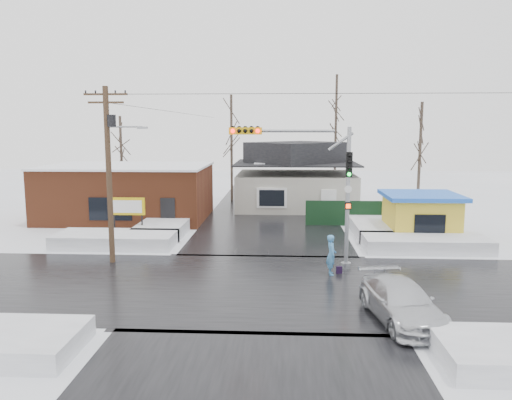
{
  "coord_description": "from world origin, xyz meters",
  "views": [
    {
      "loc": [
        0.77,
        -21.31,
        6.98
      ],
      "look_at": [
        -0.63,
        5.86,
        3.0
      ],
      "focal_mm": 35.0,
      "sensor_mm": 36.0,
      "label": 1
    }
  ],
  "objects_px": {
    "kiosk": "(420,216)",
    "pedestrian": "(331,255)",
    "traffic_signal": "(316,178)",
    "utility_pole": "(110,164)",
    "car": "(401,302)",
    "marquee_sign": "(128,208)"
  },
  "relations": [
    {
      "from": "pedestrian",
      "to": "car",
      "type": "distance_m",
      "value": 5.99
    },
    {
      "from": "kiosk",
      "to": "car",
      "type": "xyz_separation_m",
      "value": [
        -4.38,
        -13.76,
        -0.75
      ]
    },
    {
      "from": "kiosk",
      "to": "pedestrian",
      "type": "bearing_deg",
      "value": -128.05
    },
    {
      "from": "marquee_sign",
      "to": "kiosk",
      "type": "bearing_deg",
      "value": 1.55
    },
    {
      "from": "utility_pole",
      "to": "marquee_sign",
      "type": "height_order",
      "value": "utility_pole"
    },
    {
      "from": "utility_pole",
      "to": "car",
      "type": "height_order",
      "value": "utility_pole"
    },
    {
      "from": "traffic_signal",
      "to": "kiosk",
      "type": "height_order",
      "value": "traffic_signal"
    },
    {
      "from": "kiosk",
      "to": "marquee_sign",
      "type": "bearing_deg",
      "value": -178.45
    },
    {
      "from": "pedestrian",
      "to": "car",
      "type": "bearing_deg",
      "value": -164.53
    },
    {
      "from": "car",
      "to": "marquee_sign",
      "type": "bearing_deg",
      "value": 127.41
    },
    {
      "from": "traffic_signal",
      "to": "car",
      "type": "relative_size",
      "value": 1.43
    },
    {
      "from": "pedestrian",
      "to": "kiosk",
      "type": "bearing_deg",
      "value": -41.82
    },
    {
      "from": "traffic_signal",
      "to": "marquee_sign",
      "type": "distance_m",
      "value": 13.42
    },
    {
      "from": "traffic_signal",
      "to": "utility_pole",
      "type": "relative_size",
      "value": 0.78
    },
    {
      "from": "utility_pole",
      "to": "pedestrian",
      "type": "bearing_deg",
      "value": -8.29
    },
    {
      "from": "traffic_signal",
      "to": "pedestrian",
      "type": "distance_m",
      "value": 3.81
    },
    {
      "from": "pedestrian",
      "to": "car",
      "type": "xyz_separation_m",
      "value": [
        1.97,
        -5.65,
        -0.25
      ]
    },
    {
      "from": "traffic_signal",
      "to": "utility_pole",
      "type": "distance_m",
      "value": 10.39
    },
    {
      "from": "traffic_signal",
      "to": "car",
      "type": "distance_m",
      "value": 8.2
    },
    {
      "from": "car",
      "to": "kiosk",
      "type": "bearing_deg",
      "value": 62.95
    },
    {
      "from": "kiosk",
      "to": "traffic_signal",
      "type": "bearing_deg",
      "value": -135.16
    },
    {
      "from": "kiosk",
      "to": "pedestrian",
      "type": "height_order",
      "value": "kiosk"
    }
  ]
}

